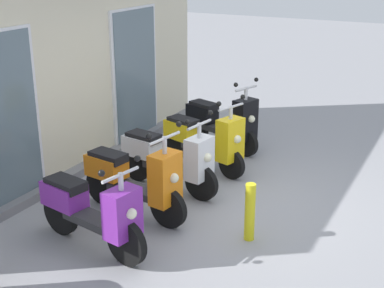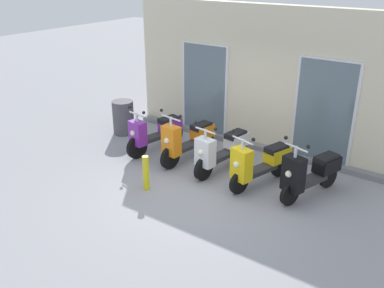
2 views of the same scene
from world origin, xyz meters
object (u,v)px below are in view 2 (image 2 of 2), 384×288
Objects in this scene: scooter_orange at (187,140)px; curb_bollard at (146,173)px; scooter_white at (222,150)px; trash_bin at (123,117)px; scooter_purple at (155,132)px; scooter_black at (310,173)px; scooter_yellow at (260,163)px.

scooter_orange is 2.30× the size of curb_bollard.
scooter_white is 1.90× the size of trash_bin.
scooter_orange is 0.87m from scooter_white.
scooter_purple is 1.06× the size of scooter_black.
scooter_black is at bearing 8.07° from scooter_yellow.
curb_bollard is (-2.64, -1.55, -0.15)m from scooter_black.
scooter_orange is at bearing 177.57° from scooter_yellow.
scooter_purple is 2.69m from scooter_yellow.
trash_bin is (-5.05, 0.34, -0.07)m from scooter_black.
scooter_purple is 1.46m from trash_bin.
scooter_purple is 3.65m from scooter_black.
scooter_black reaches higher than scooter_purple.
scooter_white is (1.77, 0.03, 0.01)m from scooter_purple.
scooter_black is at bearing 30.37° from curb_bollard.
scooter_purple is 0.90m from scooter_orange.
scooter_yellow reaches higher than scooter_purple.
scooter_white is at bearing 1.35° from scooter_orange.
scooter_orange reaches higher than trash_bin.
trash_bin is at bearing 170.14° from scooter_orange.
scooter_orange is 1.50m from curb_bollard.
scooter_yellow is 4.12m from trash_bin.
scooter_purple is 1.04× the size of scooter_yellow.
scooter_yellow reaches higher than curb_bollard.
scooter_purple is at bearing 124.18° from curb_bollard.
scooter_purple is 0.99× the size of scooter_orange.
scooter_yellow is (0.93, -0.10, -0.00)m from scooter_white.
curb_bollard is (-0.76, -1.51, -0.14)m from scooter_white.
trash_bin is at bearing 176.14° from scooter_black.
scooter_yellow is at bearing -6.64° from trash_bin.
trash_bin is 1.22× the size of curb_bollard.
curb_bollard is at bearing -116.75° from scooter_white.
scooter_purple is at bearing -178.88° from scooter_black.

